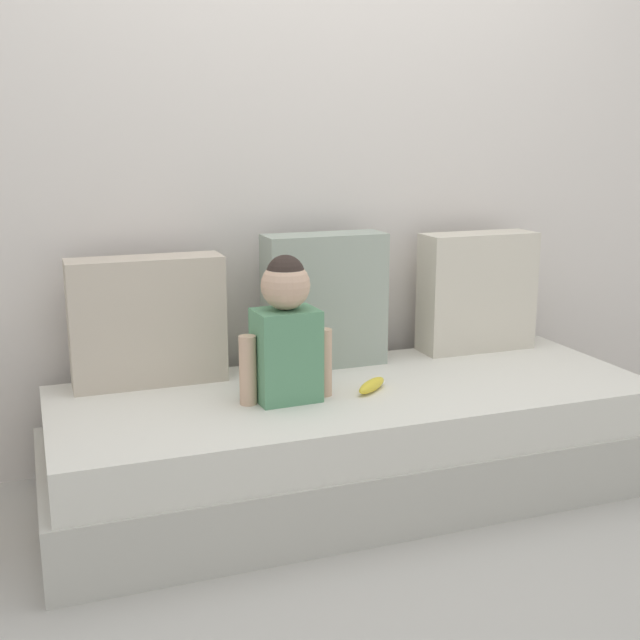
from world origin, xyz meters
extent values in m
plane|color=#B2ADA3|center=(0.00, 0.00, 0.00)|extent=(12.00, 12.00, 0.00)
cube|color=silver|center=(0.00, 0.54, 1.17)|extent=(5.31, 0.10, 2.34)
cube|color=beige|center=(0.00, 0.00, 0.11)|extent=(2.11, 0.81, 0.22)
cube|color=silver|center=(0.00, 0.00, 0.30)|extent=(2.04, 0.79, 0.15)
cube|color=#C1B29E|center=(-0.65, 0.31, 0.60)|extent=(0.53, 0.16, 0.44)
cube|color=#99A393|center=(0.00, 0.31, 0.62)|extent=(0.45, 0.16, 0.50)
cube|color=beige|center=(0.65, 0.31, 0.61)|extent=(0.46, 0.16, 0.47)
cube|color=#568E66|center=(-0.26, -0.04, 0.53)|extent=(0.21, 0.16, 0.30)
sphere|color=tan|center=(-0.26, -0.04, 0.76)|extent=(0.16, 0.16, 0.16)
sphere|color=#2D231E|center=(-0.26, -0.04, 0.79)|extent=(0.12, 0.12, 0.12)
cylinder|color=tan|center=(-0.39, -0.04, 0.49)|extent=(0.06, 0.06, 0.23)
cylinder|color=tan|center=(-0.13, -0.04, 0.49)|extent=(0.06, 0.06, 0.23)
ellipsoid|color=yellow|center=(0.04, -0.05, 0.40)|extent=(0.16, 0.14, 0.04)
camera|label=1|loc=(-1.02, -2.42, 1.23)|focal=44.84mm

